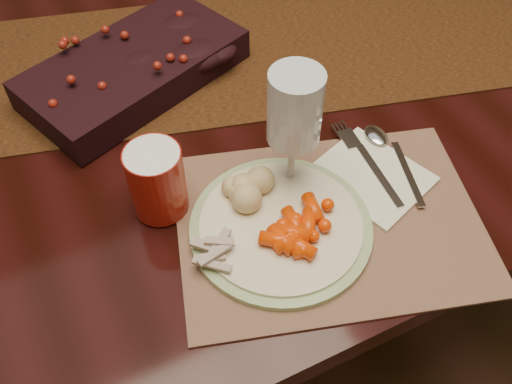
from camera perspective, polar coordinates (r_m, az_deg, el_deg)
name	(u,v)px	position (r m, az deg, el deg)	size (l,w,h in m)	color
floor	(221,304)	(1.56, -3.47, -11.11)	(5.00, 5.00, 0.00)	black
dining_table	(213,221)	(1.24, -4.28, -2.91)	(1.80, 1.00, 0.75)	black
table_runner	(153,63)	(1.03, -10.23, 12.53)	(1.74, 0.36, 0.00)	#4E2E0B
centerpiece	(133,65)	(0.97, -12.17, 12.35)	(0.36, 0.18, 0.07)	black
placemat_main	(329,222)	(0.78, 7.31, -3.00)	(0.41, 0.30, 0.00)	#9A653C
dinner_plate	(281,226)	(0.76, 2.50, -3.46)	(0.24, 0.24, 0.01)	beige
baby_carrots	(311,224)	(0.74, 5.48, -3.19)	(0.12, 0.10, 0.02)	#F03C01
mashed_potatoes	(251,187)	(0.76, -0.52, 0.51)	(0.07, 0.06, 0.04)	tan
turkey_shreds	(214,252)	(0.71, -4.18, -6.04)	(0.08, 0.06, 0.02)	beige
napkin	(371,176)	(0.83, 11.42, 1.58)	(0.13, 0.15, 0.01)	white
fork	(371,166)	(0.84, 11.46, 2.61)	(0.02, 0.16, 0.00)	silver
spoon	(397,161)	(0.85, 13.96, 3.01)	(0.03, 0.15, 0.00)	silver
red_cup	(157,181)	(0.76, -9.89, 1.10)	(0.08, 0.08, 0.10)	maroon
wine_glass	(293,135)	(0.75, 3.73, 5.74)	(0.07, 0.07, 0.20)	silver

